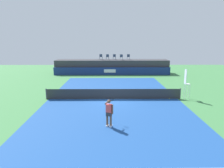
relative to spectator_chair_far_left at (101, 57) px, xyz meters
name	(u,v)px	position (x,y,z in m)	size (l,w,h in m)	color
ground_plane	(113,91)	(1.78, -12.49, -2.69)	(48.00, 48.00, 0.00)	#3D7A42
court_inner	(113,99)	(1.78, -15.49, -2.69)	(12.00, 22.00, 0.00)	#1C478C
sponsor_wall	(112,71)	(1.77, -1.99, -2.09)	(18.00, 0.22, 1.20)	navy
spectator_platform	(112,67)	(1.78, -0.19, -1.59)	(18.00, 2.80, 2.20)	#38383D
spectator_chair_far_left	(101,57)	(0.00, 0.00, 0.00)	(0.46, 0.46, 0.89)	#2D3D56
spectator_chair_left	(107,57)	(1.06, -0.24, 0.00)	(0.47, 0.47, 0.89)	#2D3D56
spectator_chair_center	(114,57)	(2.17, 0.00, 0.00)	(0.46, 0.46, 0.89)	#2D3D56
spectator_chair_right	(121,57)	(3.27, -0.48, 0.00)	(0.47, 0.47, 0.89)	#2D3D56
spectator_chair_far_right	(128,57)	(4.44, -0.10, 0.00)	(0.47, 0.47, 0.89)	#2D3D56
umpire_chair	(186,82)	(8.45, -15.49, -1.11)	(0.46, 0.46, 2.76)	white
tennis_net	(113,94)	(1.78, -15.49, -2.22)	(12.40, 0.02, 0.95)	#2D2D2D
net_post_near	(46,94)	(-4.42, -15.49, -2.19)	(0.10, 0.10, 1.00)	#4C4C51
net_post_far	(180,94)	(7.98, -15.49, -2.19)	(0.10, 0.10, 1.00)	#4C4C51
tennis_player	(109,112)	(1.40, -21.84, -1.73)	(0.59, 1.26, 1.77)	white
tennis_ball	(169,99)	(6.96, -15.56, -2.66)	(0.07, 0.07, 0.07)	#D8EA33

